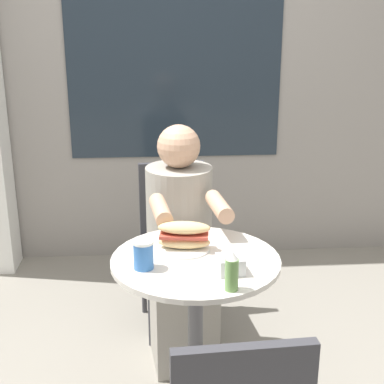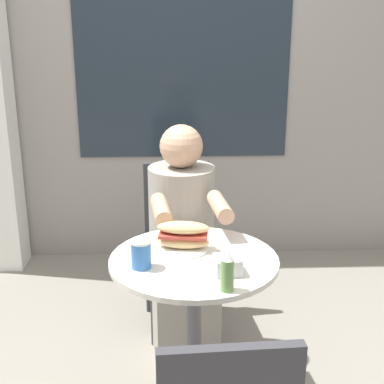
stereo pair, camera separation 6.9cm
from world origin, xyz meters
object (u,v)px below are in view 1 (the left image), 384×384
at_px(sandwich_on_plate, 184,237).
at_px(drink_cup, 143,254).
at_px(diner_chair, 175,229).
at_px(seated_diner, 181,260).
at_px(cafe_table, 195,307).
at_px(condiment_bottle, 232,271).

distance_m(sandwich_on_plate, drink_cup, 0.22).
bearing_deg(diner_chair, sandwich_on_plate, 83.88).
relative_size(diner_chair, seated_diner, 0.76).
relative_size(cafe_table, diner_chair, 0.85).
xyz_separation_m(cafe_table, condiment_bottle, (0.10, -0.25, 0.27)).
xyz_separation_m(sandwich_on_plate, drink_cup, (-0.15, -0.15, 0.00)).
bearing_deg(drink_cup, seated_diner, 73.97).
height_order(drink_cup, condiment_bottle, condiment_bottle).
relative_size(seated_diner, sandwich_on_plate, 5.44).
distance_m(cafe_table, diner_chair, 0.83).
relative_size(cafe_table, drink_cup, 6.96).
height_order(diner_chair, seated_diner, seated_diner).
height_order(cafe_table, sandwich_on_plate, sandwich_on_plate).
height_order(sandwich_on_plate, drink_cup, sandwich_on_plate).
bearing_deg(sandwich_on_plate, diner_chair, 90.59).
xyz_separation_m(drink_cup, condiment_bottle, (0.29, -0.18, 0.01)).
relative_size(diner_chair, drink_cup, 8.20).
bearing_deg(condiment_bottle, drink_cup, 147.88).
distance_m(cafe_table, seated_diner, 0.49).
bearing_deg(seated_diner, condiment_bottle, 93.14).
height_order(cafe_table, seated_diner, seated_diner).
height_order(seated_diner, drink_cup, seated_diner).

